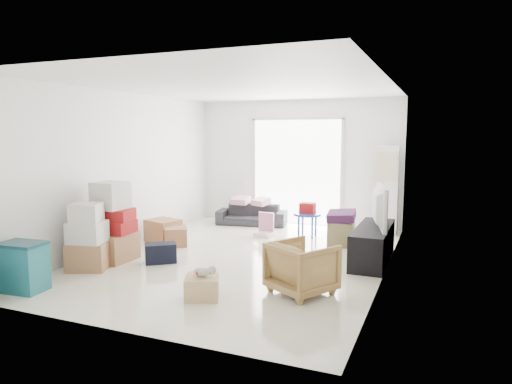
{
  "coord_description": "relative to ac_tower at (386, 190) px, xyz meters",
  "views": [
    {
      "loc": [
        2.94,
        -6.54,
        2.0
      ],
      "look_at": [
        0.18,
        0.2,
        1.05
      ],
      "focal_mm": 32.0,
      "sensor_mm": 36.0,
      "label": 1
    }
  ],
  "objects": [
    {
      "name": "room_shell",
      "position": [
        -1.95,
        -2.65,
        0.48
      ],
      "size": [
        4.98,
        6.48,
        3.18
      ],
      "color": "white",
      "rests_on": "ground"
    },
    {
      "name": "sliding_door",
      "position": [
        -1.95,
        0.33,
        0.37
      ],
      "size": [
        2.1,
        0.04,
        2.33
      ],
      "color": "white",
      "rests_on": "room_shell"
    },
    {
      "name": "ac_tower",
      "position": [
        0.0,
        0.0,
        0.0
      ],
      "size": [
        0.45,
        0.3,
        1.75
      ],
      "primitive_type": "cube",
      "color": "silver",
      "rests_on": "room_shell"
    },
    {
      "name": "tv_console",
      "position": [
        0.05,
        -2.08,
        -0.6
      ],
      "size": [
        0.49,
        1.64,
        0.55
      ],
      "primitive_type": "cube",
      "color": "black",
      "rests_on": "room_shell"
    },
    {
      "name": "television",
      "position": [
        0.05,
        -2.08,
        -0.26
      ],
      "size": [
        0.87,
        1.24,
        0.15
      ],
      "primitive_type": "imported",
      "rotation": [
        0.0,
        0.0,
        1.79
      ],
      "color": "black",
      "rests_on": "tv_console"
    },
    {
      "name": "sofa",
      "position": [
        -2.81,
        -0.15,
        -0.58
      ],
      "size": [
        1.55,
        0.68,
        0.59
      ],
      "primitive_type": "imported",
      "rotation": [
        0.0,
        0.0,
        0.17
      ],
      "color": "#2A2A2F",
      "rests_on": "room_shell"
    },
    {
      "name": "pillow_left",
      "position": [
        -3.07,
        -0.18,
        -0.23
      ],
      "size": [
        0.37,
        0.3,
        0.12
      ],
      "primitive_type": "cube",
      "rotation": [
        0.0,
        0.0,
        -0.03
      ],
      "color": "#D299A2",
      "rests_on": "sofa"
    },
    {
      "name": "pillow_right",
      "position": [
        -2.58,
        -0.18,
        -0.23
      ],
      "size": [
        0.4,
        0.37,
        0.11
      ],
      "primitive_type": "cube",
      "rotation": [
        0.0,
        0.0,
        -0.45
      ],
      "color": "#D299A2",
      "rests_on": "sofa"
    },
    {
      "name": "armchair",
      "position": [
        -0.56,
        -3.88,
        -0.52
      ],
      "size": [
        0.94,
        0.92,
        0.72
      ],
      "primitive_type": "imported",
      "rotation": [
        0.0,
        0.0,
        2.61
      ],
      "color": "#A67E49",
      "rests_on": "room_shell"
    },
    {
      "name": "storage_bins",
      "position": [
        -3.85,
        -5.14,
        -0.56
      ],
      "size": [
        0.58,
        0.43,
        0.63
      ],
      "rotation": [
        0.0,
        0.0,
        0.09
      ],
      "color": "#185D68",
      "rests_on": "room_shell"
    },
    {
      "name": "box_stack_a",
      "position": [
        -3.75,
        -4.11,
        -0.43
      ],
      "size": [
        0.66,
        0.61,
        0.98
      ],
      "rotation": [
        0.0,
        0.0,
        0.25
      ],
      "color": "#AD6F4E",
      "rests_on": "room_shell"
    },
    {
      "name": "box_stack_b",
      "position": [
        -3.75,
        -3.57,
        -0.34
      ],
      "size": [
        0.7,
        0.62,
        1.24
      ],
      "rotation": [
        0.0,
        0.0,
        0.04
      ],
      "color": "#AD6F4E",
      "rests_on": "room_shell"
    },
    {
      "name": "box_stack_c",
      "position": [
        -3.72,
        -2.21,
        -0.67
      ],
      "size": [
        0.67,
        0.61,
        0.41
      ],
      "rotation": [
        0.0,
        0.0,
        -0.12
      ],
      "color": "#AD6F4E",
      "rests_on": "room_shell"
    },
    {
      "name": "loose_box",
      "position": [
        -3.34,
        -2.39,
        -0.71
      ],
      "size": [
        0.54,
        0.54,
        0.33
      ],
      "primitive_type": "cube",
      "rotation": [
        0.0,
        0.0,
        0.57
      ],
      "color": "#AD6F4E",
      "rests_on": "room_shell"
    },
    {
      "name": "duffel_bag",
      "position": [
        -2.98,
        -3.4,
        -0.73
      ],
      "size": [
        0.54,
        0.51,
        0.3
      ],
      "primitive_type": "cube",
      "rotation": [
        0.0,
        0.0,
        0.66
      ],
      "color": "black",
      "rests_on": "room_shell"
    },
    {
      "name": "ottoman",
      "position": [
        -0.62,
        -1.27,
        -0.66
      ],
      "size": [
        0.44,
        0.44,
        0.43
      ],
      "primitive_type": "cube",
      "rotation": [
        0.0,
        0.0,
        0.04
      ],
      "color": "#8B8051",
      "rests_on": "room_shell"
    },
    {
      "name": "blanket",
      "position": [
        -0.62,
        -1.27,
        -0.38
      ],
      "size": [
        0.51,
        0.51,
        0.14
      ],
      "primitive_type": "cube",
      "rotation": [
        0.0,
        0.0,
        0.08
      ],
      "color": "#3F1B44",
      "rests_on": "ottoman"
    },
    {
      "name": "kids_table",
      "position": [
        -1.36,
        -0.83,
        -0.4
      ],
      "size": [
        0.54,
        0.54,
        0.66
      ],
      "rotation": [
        0.0,
        0.0,
        0.41
      ],
      "color": "#1E40BA",
      "rests_on": "room_shell"
    },
    {
      "name": "toy_walker",
      "position": [
        -2.14,
        -1.09,
        -0.75
      ],
      "size": [
        0.36,
        0.33,
        0.45
      ],
      "rotation": [
        0.0,
        0.0,
        -0.1
      ],
      "color": "silver",
      "rests_on": "room_shell"
    },
    {
      "name": "wood_crate",
      "position": [
        -1.64,
        -4.5,
        -0.74
      ],
      "size": [
        0.53,
        0.53,
        0.27
      ],
      "primitive_type": "cube",
      "rotation": [
        0.0,
        0.0,
        0.44
      ],
      "color": "tan",
      "rests_on": "room_shell"
    },
    {
      "name": "plush_bunny",
      "position": [
        -1.61,
        -4.5,
        -0.54
      ],
      "size": [
        0.28,
        0.17,
        0.14
      ],
      "rotation": [
        0.0,
        0.0,
        0.53
      ],
      "color": "#B2ADA8",
      "rests_on": "wood_crate"
    }
  ]
}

